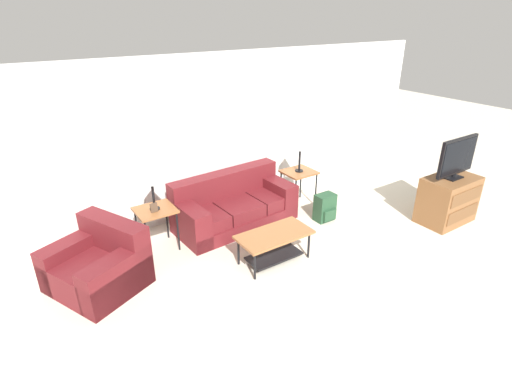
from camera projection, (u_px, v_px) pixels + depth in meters
The scene contains 13 objects.
ground_plane at pixel (406, 342), 4.18m from camera, with size 24.00×24.00×0.00m, color beige.
wall_back at pixel (222, 135), 6.54m from camera, with size 8.68×0.06×2.60m.
couch at pixel (234, 207), 6.37m from camera, with size 1.96×0.96×0.82m.
armchair at pixel (99, 265), 4.94m from camera, with size 1.27×1.33×0.80m.
coffee_table at pixel (274, 241), 5.40m from camera, with size 1.02×0.52×0.43m.
side_table_left at pixel (155, 214), 5.59m from camera, with size 0.54×0.49×0.64m.
side_table_right at pixel (299, 175), 6.89m from camera, with size 0.54×0.49×0.64m.
table_lamp_left at pixel (151, 176), 5.35m from camera, with size 0.28×0.28×0.63m.
table_lamp_right at pixel (300, 143), 6.65m from camera, with size 0.28×0.28×0.63m.
tv_console at pixel (448, 200), 6.42m from camera, with size 0.91×0.57×0.76m.
television at pixel (457, 157), 6.12m from camera, with size 0.86×0.20×0.65m.
backpack at pixel (325, 208), 6.51m from camera, with size 0.33×0.29×0.45m.
picture_frame at pixel (154, 208), 5.46m from camera, with size 0.10×0.04×0.13m.
Camera 1 is at (-3.05, -1.74, 3.17)m, focal length 28.00 mm.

